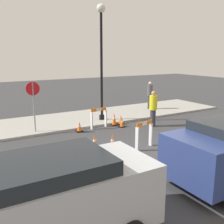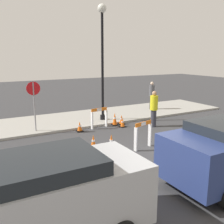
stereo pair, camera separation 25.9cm
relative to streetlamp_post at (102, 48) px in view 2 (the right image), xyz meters
name	(u,v)px [view 2 (the right image)]	position (x,y,z in m)	size (l,w,h in m)	color
ground_plane	(152,158)	(-0.85, -5.38, -3.83)	(60.00, 60.00, 0.00)	#38383A
sidewalk_slab	(81,119)	(-0.85, 0.93, -3.77)	(18.00, 3.60, 0.11)	#9E9B93
streetlamp_post	(102,48)	(0.00, 0.00, 0.00)	(0.44, 0.44, 5.84)	black
stop_sign	(34,98)	(-3.66, -0.43, -2.22)	(0.60, 0.06, 2.24)	gray
barricade_0	(99,117)	(-0.73, -1.03, -3.29)	(0.89, 0.23, 0.99)	white
barricade_1	(143,134)	(-0.57, -4.43, -3.26)	(0.88, 0.34, 1.05)	white
traffic_cone_0	(115,119)	(0.18, -0.98, -3.52)	(0.30, 0.30, 0.65)	black
traffic_cone_1	(122,123)	(0.34, -1.47, -3.61)	(0.30, 0.30, 0.46)	black
traffic_cone_2	(121,120)	(0.58, -0.98, -3.60)	(0.30, 0.30, 0.49)	black
traffic_cone_3	(93,142)	(-2.24, -3.55, -3.56)	(0.30, 0.30, 0.56)	black
traffic_cone_4	(111,142)	(-1.67, -3.93, -3.54)	(0.30, 0.30, 0.60)	black
traffic_cone_5	(80,127)	(-1.80, -1.13, -3.61)	(0.30, 0.30, 0.47)	black
person_worker	(154,108)	(1.72, -2.15, -2.88)	(0.45, 0.45, 1.78)	#33333D
person_pedestrian	(152,94)	(3.95, 0.92, -2.78)	(0.44, 0.44, 1.74)	#33333D
parked_car_0	(38,199)	(-5.31, -7.78, -2.84)	(4.12, 1.84, 1.76)	#B7BABF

